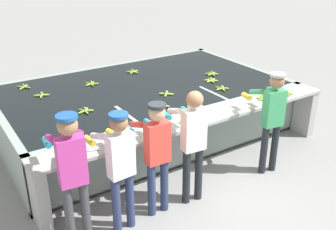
{
  "coord_description": "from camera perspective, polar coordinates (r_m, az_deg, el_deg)",
  "views": [
    {
      "loc": [
        -3.4,
        -4.13,
        3.43
      ],
      "look_at": [
        0.0,
        1.12,
        0.65
      ],
      "focal_mm": 42.0,
      "sensor_mm": 36.0,
      "label": 1
    }
  ],
  "objects": [
    {
      "name": "ground_plane",
      "position": [
        6.36,
        5.56,
        -8.86
      ],
      "size": [
        80.0,
        80.0,
        0.0
      ],
      "primitive_type": "plane",
      "color": "gray",
      "rests_on": "ground"
    },
    {
      "name": "knife_0",
      "position": [
        5.22,
        -12.54,
        -5.14
      ],
      "size": [
        0.34,
        0.16,
        0.02
      ],
      "color": "silver",
      "rests_on": "work_ledge"
    },
    {
      "name": "worker_1",
      "position": [
        4.82,
        -7.04,
        -6.68
      ],
      "size": [
        0.43,
        0.73,
        1.63
      ],
      "color": "navy",
      "rests_on": "ground"
    },
    {
      "name": "wash_tank",
      "position": [
        7.63,
        -3.71,
        1.0
      ],
      "size": [
        5.25,
        3.16,
        0.94
      ],
      "color": "gray",
      "rests_on": "ground"
    },
    {
      "name": "banana_bunch_floating_6",
      "position": [
        8.11,
        6.35,
        5.97
      ],
      "size": [
        0.28,
        0.28,
        0.08
      ],
      "color": "#7FAD33",
      "rests_on": "wash_tank"
    },
    {
      "name": "banana_bunch_floating_8",
      "position": [
        6.4,
        -11.93,
        0.61
      ],
      "size": [
        0.28,
        0.27,
        0.08
      ],
      "color": "#75A333",
      "rests_on": "wash_tank"
    },
    {
      "name": "work_ledge",
      "position": [
        6.17,
        4.52,
        -2.62
      ],
      "size": [
        5.25,
        0.45,
        0.94
      ],
      "color": "#9E9E99",
      "rests_on": "ground"
    },
    {
      "name": "worker_4",
      "position": [
        6.23,
        14.84,
        0.22
      ],
      "size": [
        0.48,
        0.74,
        1.66
      ],
      "color": "#1E2328",
      "rests_on": "ground"
    },
    {
      "name": "banana_bunch_floating_9",
      "position": [
        7.3,
        7.8,
        3.86
      ],
      "size": [
        0.27,
        0.28,
        0.08
      ],
      "color": "#7FAD33",
      "rests_on": "wash_tank"
    },
    {
      "name": "worker_2",
      "position": [
        5.1,
        -1.73,
        -4.9
      ],
      "size": [
        0.41,
        0.72,
        1.61
      ],
      "color": "navy",
      "rests_on": "ground"
    },
    {
      "name": "banana_bunch_ledge_1",
      "position": [
        5.87,
        2.78,
        -1.03
      ],
      "size": [
        0.27,
        0.28,
        0.08
      ],
      "color": "#9EC642",
      "rests_on": "work_ledge"
    },
    {
      "name": "banana_bunch_ledge_0",
      "position": [
        6.94,
        13.76,
        2.3
      ],
      "size": [
        0.28,
        0.28,
        0.08
      ],
      "color": "#75A333",
      "rests_on": "work_ledge"
    },
    {
      "name": "banana_bunch_floating_7",
      "position": [
        7.26,
        -17.87,
        2.77
      ],
      "size": [
        0.27,
        0.27,
        0.08
      ],
      "color": "#8CB738",
      "rests_on": "wash_tank"
    },
    {
      "name": "banana_bunch_floating_4",
      "position": [
        7.71,
        6.26,
        5.02
      ],
      "size": [
        0.28,
        0.28,
        0.08
      ],
      "color": "#9EC642",
      "rests_on": "wash_tank"
    },
    {
      "name": "banana_bunch_floating_0",
      "position": [
        7.61,
        -11.08,
        4.46
      ],
      "size": [
        0.28,
        0.27,
        0.08
      ],
      "color": "#7FAD33",
      "rests_on": "wash_tank"
    },
    {
      "name": "worker_3",
      "position": [
        5.33,
        3.56,
        -3.17
      ],
      "size": [
        0.45,
        0.73,
        1.67
      ],
      "color": "#1E2328",
      "rests_on": "ground"
    },
    {
      "name": "banana_bunch_floating_5",
      "position": [
        7.78,
        -20.21,
        3.84
      ],
      "size": [
        0.23,
        0.23,
        0.08
      ],
      "color": "#7FAD33",
      "rests_on": "wash_tank"
    },
    {
      "name": "banana_bunch_floating_3",
      "position": [
        8.23,
        -5.15,
        6.29
      ],
      "size": [
        0.27,
        0.28,
        0.08
      ],
      "color": "#8CB738",
      "rests_on": "wash_tank"
    },
    {
      "name": "banana_bunch_floating_1",
      "position": [
        6.98,
        -0.27,
        3.11
      ],
      "size": [
        0.23,
        0.23,
        0.08
      ],
      "color": "#9EC642",
      "rests_on": "wash_tank"
    },
    {
      "name": "worker_0",
      "position": [
        4.67,
        -13.81,
        -7.39
      ],
      "size": [
        0.44,
        0.74,
        1.73
      ],
      "color": "#38383D",
      "rests_on": "ground"
    },
    {
      "name": "banana_bunch_ledge_2",
      "position": [
        7.29,
        16.61,
        3.04
      ],
      "size": [
        0.27,
        0.28,
        0.08
      ],
      "color": "#7FAD33",
      "rests_on": "work_ledge"
    },
    {
      "name": "banana_bunch_floating_2",
      "position": [
        6.46,
        -0.93,
        1.35
      ],
      "size": [
        0.27,
        0.27,
        0.08
      ],
      "color": "#9EC642",
      "rests_on": "wash_tank"
    }
  ]
}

